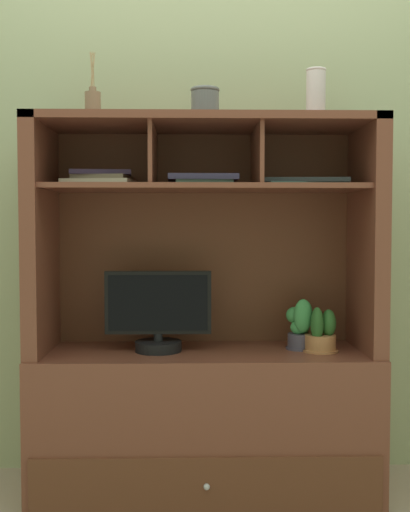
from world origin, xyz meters
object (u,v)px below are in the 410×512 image
potted_fern (321,334)px  magazine_stack_centre (102,179)px  media_console (205,376)px  magazine_stack_left (302,183)px  diffuser_bottle (93,104)px  accent_vase (316,94)px  potted_orchid (301,325)px  ceramic_vase (205,103)px  magazine_stack_right (203,180)px  tv_monitor (158,315)px

potted_fern → magazine_stack_centre: size_ratio=0.58×
media_console → magazine_stack_left: size_ratio=4.28×
magazine_stack_centre → diffuser_bottle: diffuser_bottle is taller
magazine_stack_centre → accent_vase: accent_vase is taller
potted_orchid → ceramic_vase: ceramic_vase is taller
potted_fern → ceramic_vase: ceramic_vase is taller
magazine_stack_centre → magazine_stack_right: bearing=-9.1°
magazine_stack_left → magazine_stack_right: 0.40m
potted_fern → magazine_stack_centre: bearing=175.5°
potted_fern → potted_orchid: bearing=145.8°
magazine_stack_centre → media_console: bearing=-3.7°
potted_orchid → ceramic_vase: (-0.39, -0.03, 0.88)m
ceramic_vase → accent_vase: 0.44m
potted_orchid → magazine_stack_left: (0.00, 0.01, 0.58)m
magazine_stack_right → diffuser_bottle: diffuser_bottle is taller
media_console → potted_orchid: (0.39, 0.01, 0.20)m
potted_fern → magazine_stack_centre: 1.07m
potted_fern → accent_vase: size_ratio=0.88×
magazine_stack_centre → accent_vase: 0.91m
magazine_stack_left → potted_orchid: bearing=-105.8°
magazine_stack_left → diffuser_bottle: (-0.83, -0.03, 0.30)m
potted_orchid → magazine_stack_right: bearing=-173.6°
ceramic_vase → accent_vase: accent_vase is taller
tv_monitor → media_console: bearing=7.2°
magazine_stack_right → accent_vase: accent_vase is taller
potted_orchid → magazine_stack_right: magazine_stack_right is taller
magazine_stack_centre → ceramic_vase: ceramic_vase is taller
diffuser_bottle → ceramic_vase: diffuser_bottle is taller
media_console → magazine_stack_left: 0.87m
accent_vase → diffuser_bottle: bearing=-179.1°
potted_orchid → diffuser_bottle: (-0.83, -0.02, 0.88)m
tv_monitor → ceramic_vase: size_ratio=3.49×
magazine_stack_left → magazine_stack_centre: bearing=179.3°
diffuser_bottle → ceramic_vase: bearing=-1.2°
media_console → diffuser_bottle: bearing=-178.3°
media_console → ceramic_vase: size_ratio=12.37×
tv_monitor → diffuser_bottle: 0.87m
tv_monitor → magazine_stack_right: bearing=-4.6°
magazine_stack_left → accent_vase: 0.35m
tv_monitor → potted_fern: 0.65m
potted_fern → diffuser_bottle: (-0.90, 0.03, 0.91)m
potted_fern → magazine_stack_centre: (-0.87, 0.07, 0.62)m
diffuser_bottle → accent_vase: 0.88m
potted_orchid → magazine_stack_left: bearing=74.2°
potted_fern → media_console: bearing=174.7°
magazine_stack_right → tv_monitor: bearing=175.4°
magazine_stack_centre → ceramic_vase: (0.41, -0.05, 0.29)m
media_console → magazine_stack_centre: media_console is taller
potted_orchid → diffuser_bottle: 1.21m
magazine_stack_right → diffuser_bottle: size_ratio=1.05×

